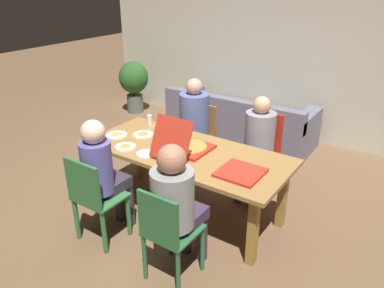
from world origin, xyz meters
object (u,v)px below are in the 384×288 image
(person_1, at_px, (257,140))
(pizza_box_0, at_px, (186,146))
(plate_0, at_px, (146,154))
(person_2, at_px, (192,121))
(chair_1, at_px, (262,150))
(potted_plant, at_px, (134,81))
(person_0, at_px, (176,200))
(pizza_box_1, at_px, (240,173))
(chair_0, at_px, (167,231))
(plate_1, at_px, (143,134))
(chair_2, at_px, (198,137))
(dining_table, at_px, (186,158))
(person_3, at_px, (103,170))
(couch, at_px, (239,123))
(chair_3, at_px, (94,198))
(plate_2, at_px, (117,135))
(plate_3, at_px, (125,146))
(drinking_glass_0, at_px, (167,131))

(person_1, xyz_separation_m, pizza_box_0, (-0.43, -0.75, 0.10))
(plate_0, bearing_deg, person_2, 98.42)
(chair_1, bearing_deg, potted_plant, 157.89)
(person_0, relative_size, person_2, 0.98)
(person_1, bearing_deg, pizza_box_1, -74.69)
(chair_0, xyz_separation_m, plate_1, (-1.06, 0.96, 0.25))
(chair_1, bearing_deg, chair_2, -179.16)
(dining_table, distance_m, person_1, 0.85)
(chair_0, bearing_deg, person_3, 168.87)
(chair_2, xyz_separation_m, person_2, (0.00, -0.13, 0.26))
(chair_0, height_order, chair_2, chair_0)
(chair_0, relative_size, plate_0, 4.38)
(pizza_box_0, relative_size, couch, 0.27)
(dining_table, distance_m, chair_0, 1.02)
(chair_2, bearing_deg, pizza_box_0, -63.53)
(chair_0, bearing_deg, chair_1, 90.00)
(dining_table, relative_size, person_2, 1.69)
(pizza_box_1, relative_size, plate_0, 1.91)
(chair_1, xyz_separation_m, person_1, (0.00, -0.14, 0.18))
(chair_2, bearing_deg, person_1, -8.57)
(chair_3, relative_size, plate_2, 3.84)
(potted_plant, bearing_deg, dining_table, -38.80)
(plate_3, xyz_separation_m, drinking_glass_0, (0.18, 0.47, 0.06))
(chair_3, xyz_separation_m, plate_0, (0.15, 0.58, 0.26))
(person_3, height_order, pizza_box_0, person_3)
(dining_table, bearing_deg, chair_0, -64.04)
(person_3, bearing_deg, couch, 90.27)
(chair_3, xyz_separation_m, plate_1, (-0.19, 0.93, 0.27))
(chair_2, bearing_deg, chair_0, -63.75)
(plate_0, xyz_separation_m, plate_3, (-0.29, 0.01, 0.00))
(chair_0, height_order, person_1, person_1)
(chair_2, height_order, potted_plant, potted_plant)
(dining_table, height_order, plate_1, plate_1)
(plate_2, bearing_deg, pizza_box_1, -0.56)
(person_3, bearing_deg, pizza_box_1, 28.66)
(chair_3, xyz_separation_m, plate_3, (-0.13, 0.58, 0.27))
(plate_3, xyz_separation_m, couch, (0.12, 2.32, -0.47))
(plate_0, relative_size, drinking_glass_0, 1.52)
(chair_2, bearing_deg, person_2, -90.00)
(plate_0, bearing_deg, person_3, -109.16)
(person_3, relative_size, plate_0, 6.09)
(chair_0, relative_size, person_2, 0.71)
(plate_2, distance_m, potted_plant, 2.87)
(potted_plant, bearing_deg, chair_3, -53.54)
(person_3, height_order, plate_0, person_3)
(drinking_glass_0, bearing_deg, potted_plant, 139.26)
(dining_table, bearing_deg, plate_2, -172.43)
(person_2, bearing_deg, chair_1, 9.01)
(pizza_box_1, distance_m, drinking_glass_0, 1.10)
(chair_1, height_order, person_2, person_2)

